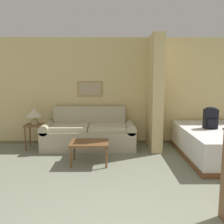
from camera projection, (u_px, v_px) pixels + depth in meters
wall_back at (120, 92)px, 6.20m from camera, size 7.46×0.16×2.60m
wall_partition_pillar at (155, 93)px, 5.71m from camera, size 0.24×0.89×2.60m
couch at (89, 134)px, 5.86m from camera, size 2.16×0.84×0.96m
coffee_table at (89, 144)px, 4.80m from camera, size 0.74×0.54×0.43m
side_table at (35, 129)px, 5.79m from camera, size 0.41×0.41×0.58m
table_lamp at (34, 113)px, 5.74m from camera, size 0.37×0.37×0.39m
bed at (222, 143)px, 5.19m from camera, size 1.63×2.19×0.59m
backpack at (211, 117)px, 5.23m from camera, size 0.27×0.20×0.46m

